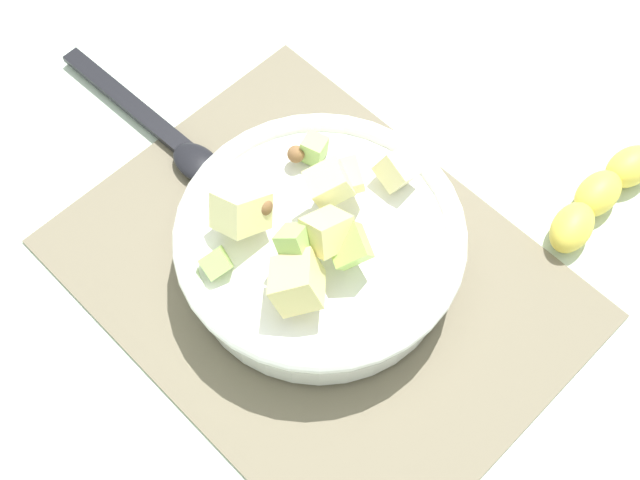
{
  "coord_description": "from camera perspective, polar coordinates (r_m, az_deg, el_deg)",
  "views": [
    {
      "loc": [
        -0.25,
        0.25,
        0.7
      ],
      "look_at": [
        0.01,
        -0.01,
        0.05
      ],
      "focal_mm": 48.95,
      "sensor_mm": 36.0,
      "label": 1
    }
  ],
  "objects": [
    {
      "name": "banana_whole",
      "position": [
        0.85,
        17.87,
        2.79
      ],
      "size": [
        0.05,
        0.15,
        0.04
      ],
      "color": "yellow",
      "rests_on": "ground_plane"
    },
    {
      "name": "ground_plane",
      "position": [
        0.79,
        -0.09,
        -2.55
      ],
      "size": [
        2.4,
        2.4,
        0.0
      ],
      "primitive_type": "plane",
      "color": "silver"
    },
    {
      "name": "placemat",
      "position": [
        0.78,
        -0.09,
        -2.45
      ],
      "size": [
        0.44,
        0.34,
        0.01
      ],
      "primitive_type": "cube",
      "color": "#756B56",
      "rests_on": "ground_plane"
    },
    {
      "name": "salad_bowl",
      "position": [
        0.76,
        -0.06,
        -0.22
      ],
      "size": [
        0.25,
        0.25,
        0.11
      ],
      "color": "white",
      "rests_on": "placemat"
    },
    {
      "name": "serving_spoon",
      "position": [
        0.87,
        -9.98,
        6.86
      ],
      "size": [
        0.23,
        0.04,
        0.01
      ],
      "color": "black",
      "rests_on": "placemat"
    }
  ]
}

